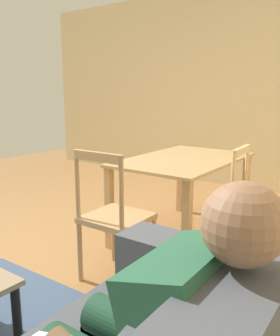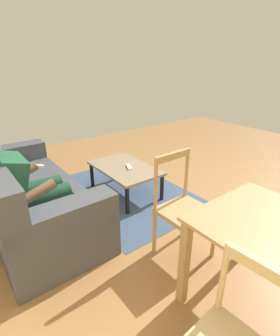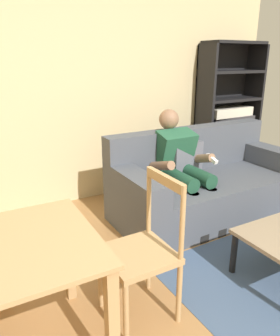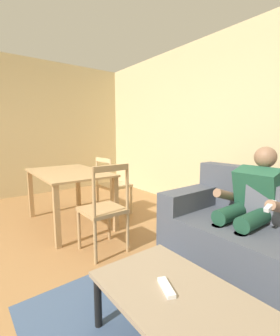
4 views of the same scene
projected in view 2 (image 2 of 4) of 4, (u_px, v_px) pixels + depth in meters
ground_plane at (238, 222)px, 2.88m from camera, size 8.04×8.04×0.00m
couch at (26, 198)px, 2.74m from camera, size 2.07×0.94×0.91m
person_lounging at (26, 187)px, 2.39m from camera, size 0.59×0.91×1.13m
coffee_table at (125, 170)px, 3.39m from camera, size 0.96×0.62×0.38m
tv_remote at (129, 167)px, 3.34m from camera, size 0.18×0.11×0.02m
dining_chair_facing_couch at (183, 210)px, 2.26m from camera, size 0.43×0.43×0.96m
area_rug at (125, 192)px, 3.52m from camera, size 2.03×1.44×0.01m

